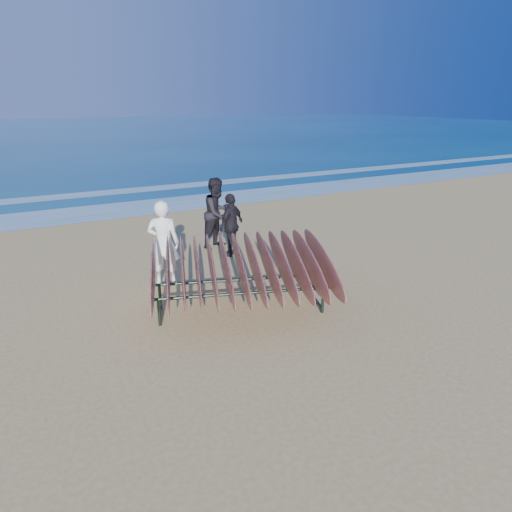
% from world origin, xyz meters
% --- Properties ---
extents(ground, '(120.00, 120.00, 0.00)m').
position_xyz_m(ground, '(0.00, 0.00, 0.00)').
color(ground, tan).
rests_on(ground, ground).
extents(ocean, '(160.00, 160.00, 0.00)m').
position_xyz_m(ocean, '(0.00, 55.00, 0.01)').
color(ocean, navy).
rests_on(ocean, ground).
extents(foam_near, '(160.00, 160.00, 0.00)m').
position_xyz_m(foam_near, '(0.00, 10.00, 0.01)').
color(foam_near, white).
rests_on(foam_near, ground).
extents(foam_far, '(160.00, 160.00, 0.00)m').
position_xyz_m(foam_far, '(0.00, 13.50, 0.01)').
color(foam_far, white).
rests_on(foam_far, ground).
extents(surfboard_rack, '(3.86, 3.55, 1.38)m').
position_xyz_m(surfboard_rack, '(-0.44, 0.58, 0.87)').
color(surfboard_rack, black).
rests_on(surfboard_rack, ground).
extents(person_white, '(0.79, 0.71, 1.82)m').
position_xyz_m(person_white, '(-1.25, 2.54, 0.91)').
color(person_white, white).
rests_on(person_white, ground).
extents(person_dark_a, '(1.12, 1.03, 1.86)m').
position_xyz_m(person_dark_a, '(0.80, 4.39, 0.93)').
color(person_dark_a, black).
rests_on(person_dark_a, ground).
extents(person_dark_b, '(0.99, 0.81, 1.58)m').
position_xyz_m(person_dark_b, '(0.82, 3.59, 0.79)').
color(person_dark_b, black).
rests_on(person_dark_b, ground).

